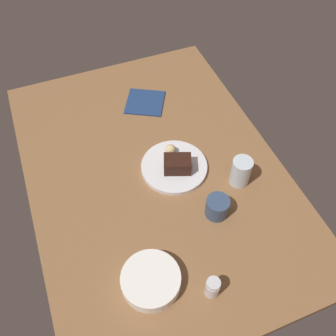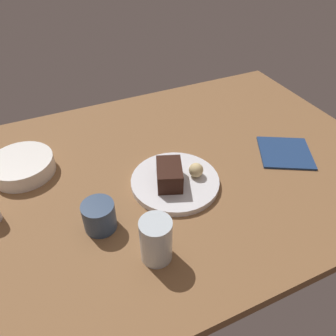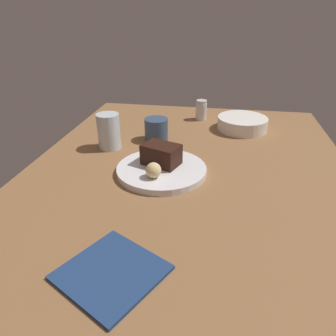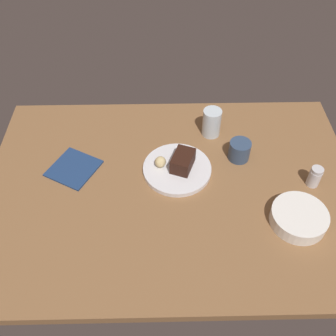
# 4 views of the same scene
# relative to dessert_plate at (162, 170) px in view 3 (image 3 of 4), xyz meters

# --- Properties ---
(dining_table) EXTENTS (1.20, 0.84, 0.03)m
(dining_table) POSITION_rel_dessert_plate_xyz_m (-0.02, -0.07, -0.02)
(dining_table) COLOR brown
(dining_table) RESTS_ON ground
(dessert_plate) EXTENTS (0.23, 0.23, 0.02)m
(dessert_plate) POSITION_rel_dessert_plate_xyz_m (0.00, 0.00, 0.00)
(dessert_plate) COLOR silver
(dessert_plate) RESTS_ON dining_table
(chocolate_cake_slice) EXTENTS (0.09, 0.11, 0.05)m
(chocolate_cake_slice) POSITION_rel_dessert_plate_xyz_m (0.02, 0.00, 0.03)
(chocolate_cake_slice) COLOR black
(chocolate_cake_slice) RESTS_ON dessert_plate
(bread_roll) EXTENTS (0.04, 0.04, 0.04)m
(bread_roll) POSITION_rel_dessert_plate_xyz_m (-0.05, 0.01, 0.03)
(bread_roll) COLOR #DBC184
(bread_roll) RESTS_ON dessert_plate
(salt_shaker) EXTENTS (0.04, 0.04, 0.07)m
(salt_shaker) POSITION_rel_dessert_plate_xyz_m (0.43, -0.07, 0.03)
(salt_shaker) COLOR silver
(salt_shaker) RESTS_ON dining_table
(water_glass) EXTENTS (0.07, 0.07, 0.10)m
(water_glass) POSITION_rel_dessert_plate_xyz_m (0.13, 0.18, 0.04)
(water_glass) COLOR silver
(water_glass) RESTS_ON dining_table
(side_bowl) EXTENTS (0.17, 0.17, 0.04)m
(side_bowl) POSITION_rel_dessert_plate_xyz_m (0.35, -0.21, 0.01)
(side_bowl) COLOR white
(side_bowl) RESTS_ON dining_table
(coffee_cup) EXTENTS (0.07, 0.07, 0.07)m
(coffee_cup) POSITION_rel_dessert_plate_xyz_m (0.21, 0.06, 0.03)
(coffee_cup) COLOR #334766
(coffee_cup) RESTS_ON dining_table
(folded_napkin) EXTENTS (0.19, 0.20, 0.01)m
(folded_napkin) POSITION_rel_dessert_plate_xyz_m (-0.34, 0.02, -0.01)
(folded_napkin) COLOR navy
(folded_napkin) RESTS_ON dining_table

